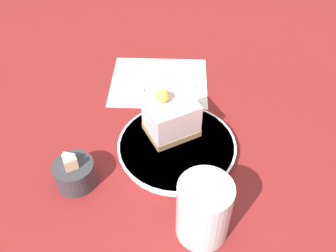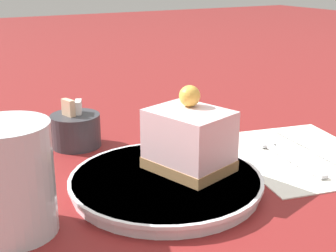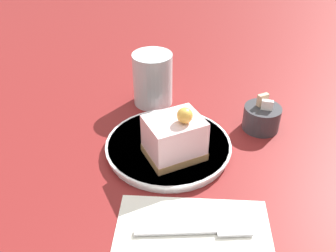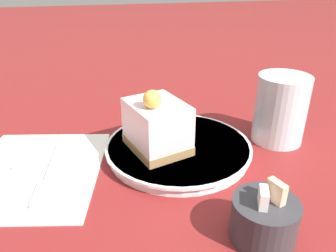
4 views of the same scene
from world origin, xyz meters
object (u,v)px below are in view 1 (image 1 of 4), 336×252
(fork, at_px, (152,88))
(drinking_glass, at_px, (204,210))
(sugar_bowl, at_px, (75,173))
(cake_slice, at_px, (171,117))
(knife, at_px, (167,73))
(plate, at_px, (177,147))

(fork, relative_size, drinking_glass, 1.49)
(sugar_bowl, bearing_deg, cake_slice, -66.52)
(fork, bearing_deg, knife, -37.12)
(cake_slice, relative_size, knife, 0.57)
(knife, distance_m, drinking_glass, 0.38)
(fork, bearing_deg, drinking_glass, -169.06)
(fork, distance_m, sugar_bowl, 0.27)
(plate, xyz_separation_m, drinking_glass, (-0.16, -0.01, 0.04))
(fork, bearing_deg, cake_slice, -167.52)
(cake_slice, relative_size, fork, 0.66)
(sugar_bowl, height_order, drinking_glass, drinking_glass)
(drinking_glass, bearing_deg, plate, 2.83)
(cake_slice, relative_size, drinking_glass, 0.99)
(plate, distance_m, fork, 0.18)
(cake_slice, distance_m, fork, 0.15)
(cake_slice, height_order, drinking_glass, cake_slice)
(plate, xyz_separation_m, fork, (0.18, 0.02, -0.00))
(knife, distance_m, sugar_bowl, 0.33)
(fork, height_order, drinking_glass, drinking_glass)
(knife, bearing_deg, drinking_glass, -175.74)
(fork, xyz_separation_m, sugar_bowl, (-0.22, 0.15, 0.02))
(fork, height_order, knife, same)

